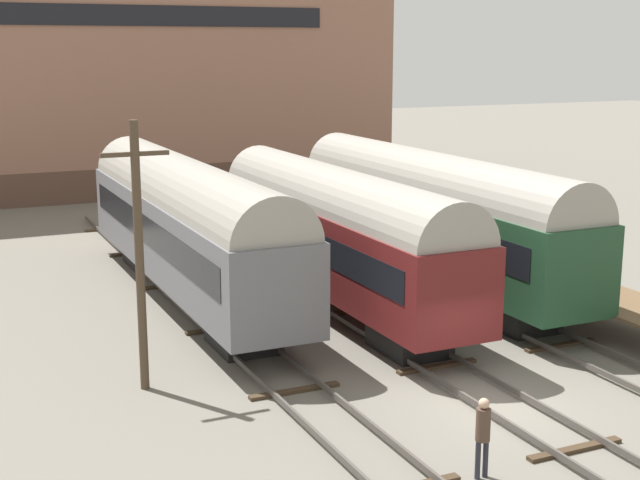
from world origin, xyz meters
TOP-DOWN VIEW (x-y plane):
  - ground_plane at (0.00, 0.00)m, footprint 200.00×200.00m
  - track_left at (-4.52, 0.00)m, footprint 2.60×60.00m
  - track_middle at (0.00, 0.00)m, footprint 2.60×60.00m
  - track_right at (4.52, 0.00)m, footprint 2.60×60.00m
  - train_car_green at (4.52, 10.79)m, footprint 2.95×17.31m
  - train_car_grey at (-4.52, 13.04)m, footprint 3.01×18.27m
  - train_car_maroon at (0.00, 9.76)m, footprint 2.90×15.78m
  - person_worker at (-2.73, -3.17)m, footprint 0.32×0.32m
  - utility_pole at (-8.12, 5.00)m, footprint 1.80×0.24m
  - warehouse_building at (-1.67, 41.85)m, footprint 36.42×12.85m

SIDE VIEW (x-z plane):
  - ground_plane at x=0.00m, z-range 0.00..0.00m
  - track_left at x=-4.52m, z-range 0.01..0.27m
  - track_middle at x=0.00m, z-range 0.01..0.27m
  - track_right at x=4.52m, z-range 0.01..0.27m
  - person_worker at x=-2.73m, z-range 0.20..2.04m
  - train_car_maroon at x=0.00m, z-range 0.35..5.42m
  - train_car_grey at x=-4.52m, z-range 0.36..5.60m
  - train_car_green at x=4.52m, z-range 0.37..5.64m
  - utility_pole at x=-8.12m, z-range 0.16..7.50m
  - warehouse_building at x=-1.67m, z-range 0.00..19.88m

